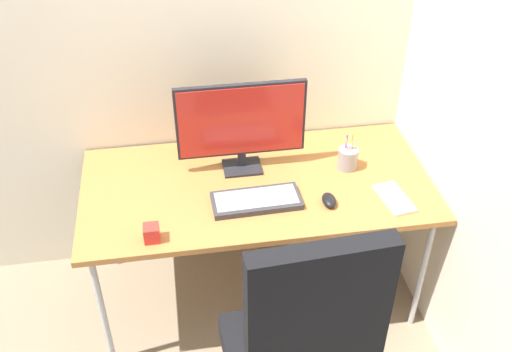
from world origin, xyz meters
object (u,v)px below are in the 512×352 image
Objects in this scene: monitor at (241,123)px; mouse at (329,200)px; keyboard at (256,201)px; pen_holder at (348,158)px; notebook at (394,198)px; desk_clamp_accessory at (152,233)px.

monitor is 0.52m from mouse.
pen_holder reaches higher than keyboard.
pen_holder reaches higher than mouse.
keyboard is (0.03, -0.28, -0.23)m from monitor.
notebook is 1.07m from desk_clamp_accessory.
notebook is (0.63, -0.35, -0.24)m from monitor.
monitor reaches higher than desk_clamp_accessory.
monitor is 0.53m from pen_holder.
keyboard is 0.61m from notebook.
desk_clamp_accessory reaches higher than keyboard.
desk_clamp_accessory reaches higher than notebook.
keyboard is at bearing 171.37° from mouse.
monitor is 0.36m from keyboard.
desk_clamp_accessory is (-0.43, -0.44, -0.21)m from monitor.
monitor is 1.50× the size of keyboard.
pen_holder reaches higher than desk_clamp_accessory.
desk_clamp_accessory is at bearing -160.20° from keyboard.
pen_holder is 0.31m from notebook.
desk_clamp_accessory is (-0.45, -0.16, 0.02)m from keyboard.
pen_holder is 2.44× the size of desk_clamp_accessory.
pen_holder is (0.15, 0.25, 0.03)m from mouse.
keyboard is 5.48× the size of desk_clamp_accessory.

